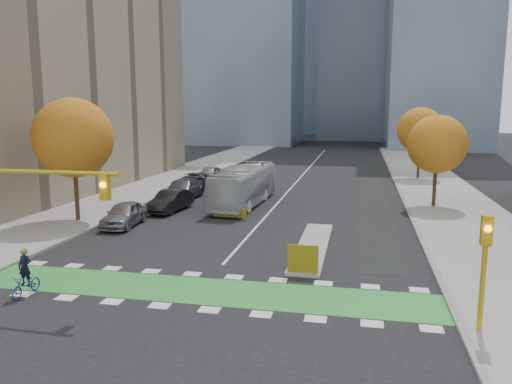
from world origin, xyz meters
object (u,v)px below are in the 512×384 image
at_px(tree_west, 73,138).
at_px(parked_car_d, 192,182).
at_px(tree_east_far, 420,130).
at_px(parked_car_c, 183,189).
at_px(parked_car_e, 209,174).
at_px(tree_east_near, 437,144).
at_px(traffic_signal_east, 485,256).
at_px(cyclist, 26,280).
at_px(parked_car_a, 124,214).
at_px(bus, 244,185).
at_px(parked_car_b, 170,201).
at_px(hazard_board, 303,259).

xyz_separation_m(tree_west, parked_car_d, (3.00, 14.58, -4.87)).
bearing_deg(tree_west, tree_east_far, 46.70).
height_order(parked_car_c, parked_car_e, parked_car_c).
height_order(tree_east_near, traffic_signal_east, tree_east_near).
bearing_deg(tree_west, parked_car_d, 78.37).
distance_m(tree_east_near, parked_car_c, 20.48).
distance_m(cyclist, parked_car_a, 12.20).
bearing_deg(traffic_signal_east, parked_car_c, 130.06).
bearing_deg(bus, parked_car_a, -121.80).
distance_m(tree_east_far, parked_car_d, 24.76).
bearing_deg(bus, parked_car_e, 121.86).
bearing_deg(parked_car_b, parked_car_a, -97.67).
bearing_deg(parked_car_b, parked_car_d, 105.90).
bearing_deg(parked_car_c, tree_east_far, 39.87).
height_order(tree_west, cyclist, tree_west).
bearing_deg(parked_car_d, parked_car_c, -72.61).
bearing_deg(traffic_signal_east, parked_car_b, 136.05).
bearing_deg(parked_car_e, parked_car_b, -80.85).
xyz_separation_m(parked_car_c, parked_car_e, (-0.77, 10.00, -0.02)).
distance_m(cyclist, parked_car_c, 22.12).
xyz_separation_m(hazard_board, parked_car_c, (-12.07, 17.38, 0.03)).
height_order(parked_car_a, parked_car_c, parked_car_c).
xyz_separation_m(tree_west, traffic_signal_east, (22.50, -12.51, -2.88)).
bearing_deg(bus, traffic_signal_east, -55.20).
xyz_separation_m(parked_car_a, parked_car_b, (1.20, 5.00, -0.01)).
bearing_deg(parked_car_e, parked_car_a, -85.81).
distance_m(parked_car_b, parked_car_e, 15.09).
height_order(parked_car_b, parked_car_c, parked_car_c).
xyz_separation_m(tree_east_near, tree_east_far, (0.50, 16.00, 0.38)).
xyz_separation_m(hazard_board, cyclist, (-10.71, -4.70, -0.14)).
bearing_deg(cyclist, parked_car_a, 98.52).
relative_size(bus, parked_car_d, 2.08).
bearing_deg(parked_car_d, parked_car_e, 95.04).
bearing_deg(parked_car_a, parked_car_c, 83.93).
relative_size(hazard_board, tree_west, 0.17).
bearing_deg(parked_car_e, parked_car_d, -88.83).
bearing_deg(tree_west, traffic_signal_east, -29.07).
xyz_separation_m(bus, parked_car_a, (-5.93, -8.63, -0.77)).
height_order(hazard_board, cyclist, cyclist).
distance_m(hazard_board, bus, 17.29).
distance_m(tree_east_far, parked_car_b, 29.46).
distance_m(hazard_board, parked_car_a, 14.45).
relative_size(tree_west, parked_car_d, 1.54).
relative_size(cyclist, parked_car_a, 0.43).
xyz_separation_m(hazard_board, parked_car_d, (-13.00, 22.38, -0.06)).
bearing_deg(tree_east_near, bus, -172.95).
xyz_separation_m(traffic_signal_east, parked_car_e, (-19.34, 32.09, -1.92)).
relative_size(hazard_board, tree_east_far, 0.18).
height_order(bus, parked_car_a, bus).
bearing_deg(tree_east_far, parked_car_e, -163.26).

